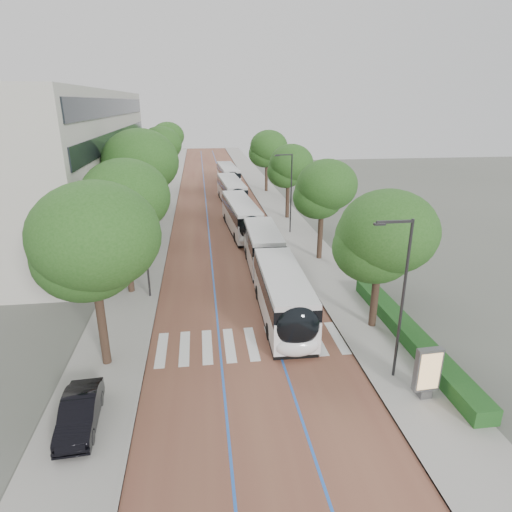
# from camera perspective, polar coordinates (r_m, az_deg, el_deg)

# --- Properties ---
(ground) EXTENTS (160.00, 160.00, 0.00)m
(ground) POSITION_cam_1_polar(r_m,az_deg,el_deg) (23.83, -0.79, -12.89)
(ground) COLOR #51544C
(ground) RESTS_ON ground
(road) EXTENTS (11.00, 140.00, 0.02)m
(road) POSITION_cam_1_polar(r_m,az_deg,el_deg) (61.32, -5.24, 7.65)
(road) COLOR brown
(road) RESTS_ON ground
(sidewalk_left) EXTENTS (4.00, 140.00, 0.12)m
(sidewalk_left) POSITION_cam_1_polar(r_m,az_deg,el_deg) (61.49, -12.29, 7.36)
(sidewalk_left) COLOR gray
(sidewalk_left) RESTS_ON ground
(sidewalk_right) EXTENTS (4.00, 140.00, 0.12)m
(sidewalk_right) POSITION_cam_1_polar(r_m,az_deg,el_deg) (62.05, 1.76, 7.92)
(sidewalk_right) COLOR gray
(sidewalk_right) RESTS_ON ground
(kerb_left) EXTENTS (0.20, 140.00, 0.14)m
(kerb_left) POSITION_cam_1_polar(r_m,az_deg,el_deg) (61.35, -10.51, 7.46)
(kerb_left) COLOR gray
(kerb_left) RESTS_ON ground
(kerb_right) EXTENTS (0.20, 140.00, 0.14)m
(kerb_right) POSITION_cam_1_polar(r_m,az_deg,el_deg) (61.77, 0.00, 7.87)
(kerb_right) COLOR gray
(kerb_right) RESTS_ON ground
(zebra_crossing) EXTENTS (10.55, 3.60, 0.01)m
(zebra_crossing) POSITION_cam_1_polar(r_m,az_deg,el_deg) (24.68, -0.60, -11.57)
(zebra_crossing) COLOR silver
(zebra_crossing) RESTS_ON ground
(lane_line_left) EXTENTS (0.12, 126.00, 0.01)m
(lane_line_left) POSITION_cam_1_polar(r_m,az_deg,el_deg) (61.28, -6.74, 7.60)
(lane_line_left) COLOR blue
(lane_line_left) RESTS_ON road
(lane_line_right) EXTENTS (0.12, 126.00, 0.01)m
(lane_line_right) POSITION_cam_1_polar(r_m,az_deg,el_deg) (61.40, -3.73, 7.72)
(lane_line_right) COLOR blue
(lane_line_right) RESTS_ON road
(office_building) EXTENTS (18.11, 40.00, 14.00)m
(office_building) POSITION_cam_1_polar(r_m,az_deg,el_deg) (51.23, -27.59, 11.07)
(office_building) COLOR #B7B3AA
(office_building) RESTS_ON ground
(hedge) EXTENTS (1.20, 14.00, 0.80)m
(hedge) POSITION_cam_1_polar(r_m,az_deg,el_deg) (26.06, 19.80, -9.77)
(hedge) COLOR #184618
(hedge) RESTS_ON sidewalk_right
(streetlight_near) EXTENTS (1.82, 0.20, 8.00)m
(streetlight_near) POSITION_cam_1_polar(r_m,az_deg,el_deg) (20.75, 18.70, -4.15)
(streetlight_near) COLOR #2B2B2D
(streetlight_near) RESTS_ON sidewalk_right
(streetlight_far) EXTENTS (1.82, 0.20, 8.00)m
(streetlight_far) POSITION_cam_1_polar(r_m,az_deg,el_deg) (43.60, 4.49, 9.13)
(streetlight_far) COLOR #2B2B2D
(streetlight_far) RESTS_ON sidewalk_right
(lamp_post_left) EXTENTS (0.14, 0.14, 8.00)m
(lamp_post_left) POSITION_cam_1_polar(r_m,az_deg,el_deg) (29.50, -14.56, 1.91)
(lamp_post_left) COLOR #2B2B2D
(lamp_post_left) RESTS_ON sidewalk_left
(trees_left) EXTENTS (6.44, 60.68, 10.27)m
(trees_left) POSITION_cam_1_polar(r_m,az_deg,el_deg) (42.96, -14.66, 11.11)
(trees_left) COLOR black
(trees_left) RESTS_ON ground
(trees_right) EXTENTS (5.54, 47.54, 8.49)m
(trees_right) POSITION_cam_1_polar(r_m,az_deg,el_deg) (43.78, 5.90, 10.46)
(trees_right) COLOR black
(trees_right) RESTS_ON ground
(lead_bus) EXTENTS (2.85, 18.44, 3.20)m
(lead_bus) POSITION_cam_1_polar(r_m,az_deg,el_deg) (29.99, 2.30, -2.22)
(lead_bus) COLOR black
(lead_bus) RESTS_ON ground
(bus_queued_0) EXTENTS (3.29, 12.53, 3.20)m
(bus_queued_0) POSITION_cam_1_polar(r_m,az_deg,el_deg) (44.59, -1.93, 5.22)
(bus_queued_0) COLOR white
(bus_queued_0) RESTS_ON ground
(bus_queued_1) EXTENTS (3.22, 12.52, 3.20)m
(bus_queued_1) POSITION_cam_1_polar(r_m,az_deg,el_deg) (57.33, -3.24, 8.50)
(bus_queued_1) COLOR white
(bus_queued_1) RESTS_ON ground
(bus_queued_2) EXTENTS (3.13, 12.51, 3.20)m
(bus_queued_2) POSITION_cam_1_polar(r_m,az_deg,el_deg) (70.15, -3.70, 10.58)
(bus_queued_2) COLOR white
(bus_queued_2) RESTS_ON ground
(ad_panel) EXTENTS (1.22, 0.49, 2.51)m
(ad_panel) POSITION_cam_1_polar(r_m,az_deg,el_deg) (21.39, 21.89, -14.15)
(ad_panel) COLOR #59595B
(ad_panel) RESTS_ON sidewalk_right
(parked_car) EXTENTS (1.63, 4.08, 1.32)m
(parked_car) POSITION_cam_1_polar(r_m,az_deg,el_deg) (20.20, -22.45, -18.74)
(parked_car) COLOR black
(parked_car) RESTS_ON sidewalk_left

